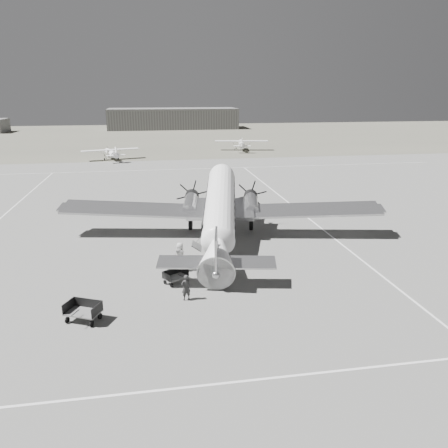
{
  "coord_description": "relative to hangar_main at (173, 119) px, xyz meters",
  "views": [
    {
      "loc": [
        -3.14,
        -29.68,
        12.01
      ],
      "look_at": [
        2.24,
        2.04,
        2.2
      ],
      "focal_mm": 35.0,
      "sensor_mm": 36.0,
      "label": 1
    }
  ],
  "objects": [
    {
      "name": "taxi_line_near",
      "position": [
        -5.0,
        -134.0,
        -3.29
      ],
      "size": [
        60.0,
        0.15,
        0.01
      ],
      "primitive_type": "cube",
      "color": "silver",
      "rests_on": "ground"
    },
    {
      "name": "dc3_airliner",
      "position": [
        -2.76,
        -115.96,
        -0.66
      ],
      "size": [
        30.84,
        24.05,
        5.29
      ],
      "primitive_type": null,
      "rotation": [
        0.0,
        0.0,
        -0.18
      ],
      "color": "#B1B1B4",
      "rests_on": "ground"
    },
    {
      "name": "baggage_cart_near",
      "position": [
        -6.88,
        -123.39,
        -2.85
      ],
      "size": [
        1.94,
        1.81,
        0.89
      ],
      "primitive_type": null,
      "rotation": [
        0.0,
        0.0,
        0.59
      ],
      "color": "#5E5E5E",
      "rests_on": "ground"
    },
    {
      "name": "passenger",
      "position": [
        -6.37,
        -120.65,
        -2.39
      ],
      "size": [
        0.58,
        0.89,
        1.81
      ],
      "primitive_type": "imported",
      "rotation": [
        0.0,
        0.0,
        1.56
      ],
      "color": "#B2B2B0",
      "rests_on": "ground"
    },
    {
      "name": "ground_crew",
      "position": [
        -6.4,
        -125.86,
        -2.49
      ],
      "size": [
        0.69,
        0.57,
        1.62
      ],
      "primitive_type": "imported",
      "rotation": [
        0.0,
        0.0,
        3.49
      ],
      "color": "#2A2A2A",
      "rests_on": "ground"
    },
    {
      "name": "grass_infield",
      "position": [
        -5.0,
        -25.0,
        -3.3
      ],
      "size": [
        260.0,
        90.0,
        0.01
      ],
      "primitive_type": "cube",
      "color": "#5E5C4F",
      "rests_on": "ground"
    },
    {
      "name": "light_plane_right",
      "position": [
        10.99,
        -58.93,
        -2.13
      ],
      "size": [
        12.73,
        11.01,
        2.34
      ],
      "primitive_type": null,
      "rotation": [
        0.0,
        0.0,
        -0.18
      ],
      "color": "white",
      "rests_on": "ground"
    },
    {
      "name": "hangar_main",
      "position": [
        0.0,
        0.0,
        0.0
      ],
      "size": [
        42.0,
        14.0,
        6.6
      ],
      "color": "slate",
      "rests_on": "ground"
    },
    {
      "name": "ground",
      "position": [
        -5.0,
        -120.0,
        -3.3
      ],
      "size": [
        260.0,
        260.0,
        0.0
      ],
      "primitive_type": "plane",
      "color": "slate",
      "rests_on": "ground"
    },
    {
      "name": "taxi_line_horizon",
      "position": [
        -5.0,
        -80.0,
        -3.29
      ],
      "size": [
        90.0,
        0.15,
        0.01
      ],
      "primitive_type": "cube",
      "color": "silver",
      "rests_on": "ground"
    },
    {
      "name": "light_plane_left",
      "position": [
        -15.04,
        -67.94,
        -2.22
      ],
      "size": [
        12.38,
        11.05,
        2.16
      ],
      "primitive_type": null,
      "rotation": [
        0.0,
        0.0,
        0.28
      ],
      "color": "white",
      "rests_on": "ground"
    },
    {
      "name": "baggage_cart_far",
      "position": [
        -12.13,
        -127.46,
        -2.76
      ],
      "size": [
        2.32,
        2.04,
        1.09
      ],
      "primitive_type": null,
      "rotation": [
        0.0,
        0.0,
        -0.44
      ],
      "color": "#5E5E5E",
      "rests_on": "ground"
    },
    {
      "name": "ramp_agent",
      "position": [
        -6.5,
        -121.4,
        -2.47
      ],
      "size": [
        0.69,
        0.85,
        1.66
      ],
      "primitive_type": "imported",
      "rotation": [
        0.0,
        0.0,
        1.65
      ],
      "color": "beige",
      "rests_on": "ground"
    },
    {
      "name": "taxi_line_right",
      "position": [
        7.0,
        -120.0,
        -3.29
      ],
      "size": [
        0.15,
        80.0,
        0.01
      ],
      "primitive_type": "cube",
      "color": "silver",
      "rests_on": "ground"
    }
  ]
}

